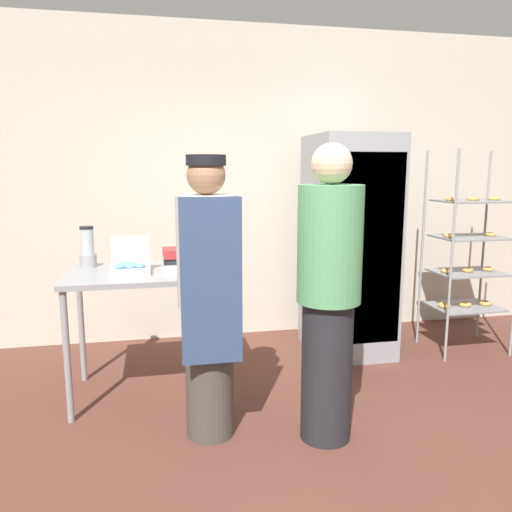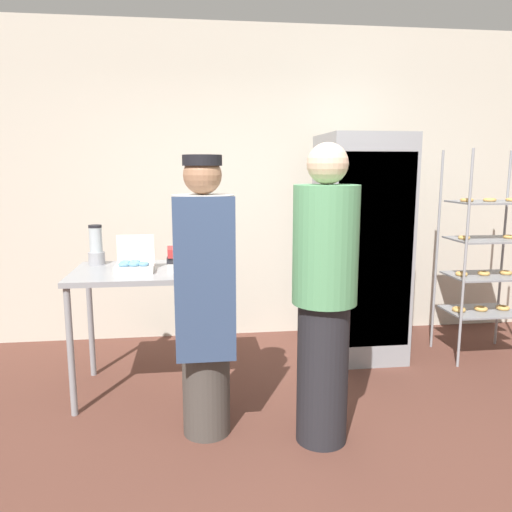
% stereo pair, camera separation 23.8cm
% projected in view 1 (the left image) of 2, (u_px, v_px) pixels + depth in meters
% --- Properties ---
extents(ground_plane, '(14.00, 14.00, 0.00)m').
position_uv_depth(ground_plane, '(310.00, 464.00, 2.78)').
color(ground_plane, brown).
extents(back_wall, '(6.40, 0.12, 2.93)m').
position_uv_depth(back_wall, '(238.00, 185.00, 4.79)').
color(back_wall, beige).
rests_on(back_wall, ground_plane).
extents(refrigerator, '(0.68, 0.77, 1.90)m').
position_uv_depth(refrigerator, '(349.00, 246.00, 4.35)').
color(refrigerator, gray).
rests_on(refrigerator, ground_plane).
extents(baking_rack, '(0.65, 0.49, 1.78)m').
position_uv_depth(baking_rack, '(468.00, 256.00, 4.40)').
color(baking_rack, '#93969B').
rests_on(baking_rack, ground_plane).
extents(prep_counter, '(1.10, 0.74, 0.91)m').
position_uv_depth(prep_counter, '(147.00, 285.00, 3.52)').
color(prep_counter, gray).
rests_on(prep_counter, ground_plane).
extents(donut_box, '(0.27, 0.21, 0.25)m').
position_uv_depth(donut_box, '(130.00, 267.00, 3.40)').
color(donut_box, silver).
rests_on(donut_box, prep_counter).
extents(blender_pitcher, '(0.12, 0.12, 0.30)m').
position_uv_depth(blender_pitcher, '(88.00, 249.00, 3.63)').
color(blender_pitcher, '#99999E').
rests_on(blender_pitcher, prep_counter).
extents(binder_stack, '(0.32, 0.22, 0.16)m').
position_uv_depth(binder_stack, '(186.00, 259.00, 3.51)').
color(binder_stack, silver).
rests_on(binder_stack, prep_counter).
extents(person_baker, '(0.36, 0.38, 1.70)m').
position_uv_depth(person_baker, '(208.00, 295.00, 2.94)').
color(person_baker, '#47423D').
rests_on(person_baker, ground_plane).
extents(person_customer, '(0.37, 0.37, 1.77)m').
position_uv_depth(person_customer, '(328.00, 294.00, 2.91)').
color(person_customer, '#232328').
rests_on(person_customer, ground_plane).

